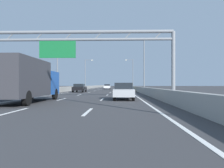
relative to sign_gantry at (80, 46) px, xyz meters
name	(u,v)px	position (x,y,z in m)	size (l,w,h in m)	color
ground_plane	(112,88)	(0.31, 77.63, -4.86)	(260.00, 260.00, 0.00)	#38383A
lane_dash_left_1	(14,111)	(-1.49, -9.87, -4.86)	(0.16, 3.00, 0.01)	white
lane_dash_left_2	(62,99)	(-1.49, -0.87, -4.86)	(0.16, 3.00, 0.01)	white
lane_dash_left_3	(80,95)	(-1.49, 8.13, -4.86)	(0.16, 3.00, 0.01)	white
lane_dash_left_4	(89,92)	(-1.49, 17.13, -4.86)	(0.16, 3.00, 0.01)	white
lane_dash_left_5	(95,91)	(-1.49, 26.13, -4.86)	(0.16, 3.00, 0.01)	white
lane_dash_left_6	(99,90)	(-1.49, 35.13, -4.86)	(0.16, 3.00, 0.01)	white
lane_dash_left_7	(102,89)	(-1.49, 44.13, -4.86)	(0.16, 3.00, 0.01)	white
lane_dash_left_8	(104,89)	(-1.49, 53.13, -4.86)	(0.16, 3.00, 0.01)	white
lane_dash_left_9	(105,88)	(-1.49, 62.13, -4.86)	(0.16, 3.00, 0.01)	white
lane_dash_left_10	(107,88)	(-1.49, 71.13, -4.86)	(0.16, 3.00, 0.01)	white
lane_dash_left_11	(108,88)	(-1.49, 80.13, -4.86)	(0.16, 3.00, 0.01)	white
lane_dash_left_12	(109,87)	(-1.49, 89.13, -4.86)	(0.16, 3.00, 0.01)	white
lane_dash_left_13	(110,87)	(-1.49, 98.13, -4.86)	(0.16, 3.00, 0.01)	white
lane_dash_left_14	(110,87)	(-1.49, 107.13, -4.86)	(0.16, 3.00, 0.01)	white
lane_dash_left_15	(111,87)	(-1.49, 116.13, -4.86)	(0.16, 3.00, 0.01)	white
lane_dash_left_16	(111,87)	(-1.49, 125.13, -4.86)	(0.16, 3.00, 0.01)	white
lane_dash_left_17	(112,87)	(-1.49, 134.13, -4.86)	(0.16, 3.00, 0.01)	white
lane_dash_right_1	(88,112)	(2.11, -9.87, -4.86)	(0.16, 3.00, 0.01)	white
lane_dash_right_2	(102,99)	(2.11, -0.87, -4.86)	(0.16, 3.00, 0.01)	white
lane_dash_right_3	(107,95)	(2.11, 8.13, -4.86)	(0.16, 3.00, 0.01)	white
lane_dash_right_4	(110,92)	(2.11, 17.13, -4.86)	(0.16, 3.00, 0.01)	white
lane_dash_right_5	(112,91)	(2.11, 26.13, -4.86)	(0.16, 3.00, 0.01)	white
lane_dash_right_6	(113,90)	(2.11, 35.13, -4.86)	(0.16, 3.00, 0.01)	white
lane_dash_right_7	(114,89)	(2.11, 44.13, -4.86)	(0.16, 3.00, 0.01)	white
lane_dash_right_8	(115,89)	(2.11, 53.13, -4.86)	(0.16, 3.00, 0.01)	white
lane_dash_right_9	(115,88)	(2.11, 62.13, -4.86)	(0.16, 3.00, 0.01)	white
lane_dash_right_10	(116,88)	(2.11, 71.13, -4.86)	(0.16, 3.00, 0.01)	white
lane_dash_right_11	(116,88)	(2.11, 80.13, -4.86)	(0.16, 3.00, 0.01)	white
lane_dash_right_12	(116,87)	(2.11, 89.13, -4.86)	(0.16, 3.00, 0.01)	white
lane_dash_right_13	(116,87)	(2.11, 98.13, -4.86)	(0.16, 3.00, 0.01)	white
lane_dash_right_14	(117,87)	(2.11, 107.13, -4.86)	(0.16, 3.00, 0.01)	white
lane_dash_right_15	(117,87)	(2.11, 116.13, -4.86)	(0.16, 3.00, 0.01)	white
lane_dash_right_16	(117,87)	(2.11, 125.13, -4.86)	(0.16, 3.00, 0.01)	white
lane_dash_right_17	(117,87)	(2.11, 134.13, -4.86)	(0.16, 3.00, 0.01)	white
edge_line_left	(97,88)	(-4.94, 65.63, -4.86)	(0.16, 176.00, 0.01)	white
edge_line_right	(124,88)	(5.56, 65.63, -4.86)	(0.16, 176.00, 0.01)	white
barrier_left	(98,86)	(-6.59, 87.63, -4.39)	(0.45, 220.00, 0.95)	#9E9E99
barrier_right	(127,86)	(7.21, 87.63, -4.39)	(0.45, 220.00, 0.95)	#9E9E99
sign_gantry	(80,46)	(0.00, 0.00, 0.00)	(16.89, 0.36, 6.36)	gray
streetlamp_left_mid	(59,62)	(-7.16, 18.94, 0.53)	(2.58, 0.28, 9.50)	slate
streetlamp_right_mid	(143,61)	(7.78, 18.94, 0.53)	(2.58, 0.28, 9.50)	slate
streetlamp_left_far	(86,72)	(-7.16, 51.68, 0.53)	(2.58, 0.28, 9.50)	slate
streetlamp_right_far	(132,72)	(7.78, 51.68, 0.53)	(2.58, 0.28, 9.50)	slate
black_car	(80,88)	(-3.35, 18.58, -4.11)	(1.89, 4.59, 1.46)	black
green_car	(108,86)	(-3.16, 110.55, -4.12)	(1.77, 4.27, 1.44)	#1E7A38
white_car	(107,87)	(0.08, 45.13, -4.11)	(1.83, 4.29, 1.46)	silver
yellow_car	(120,87)	(3.87, 26.78, -4.11)	(1.82, 4.26, 1.51)	yellow
silver_car	(123,91)	(4.00, -0.84, -4.12)	(1.75, 4.43, 1.48)	#A8ADB2
box_truck	(26,80)	(-3.16, -4.49, -3.18)	(2.44, 8.34, 3.10)	#194799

